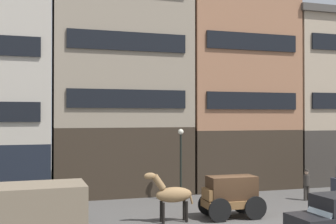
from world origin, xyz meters
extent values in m
plane|color=#4C4947|center=(0.00, 0.00, 0.00)|extent=(120.00, 120.00, 0.00)
cube|color=#33281E|center=(-3.87, 10.03, 2.09)|extent=(8.43, 6.20, 4.18)
cube|color=gray|center=(-3.87, 10.03, 10.97)|extent=(8.43, 6.20, 13.58)
cube|color=black|center=(-3.87, 6.87, 5.88)|extent=(7.08, 0.12, 1.10)
cube|color=black|center=(-3.87, 6.87, 9.27)|extent=(7.08, 0.12, 1.10)
cube|color=#33281E|center=(4.27, 10.03, 1.97)|extent=(7.56, 6.20, 3.94)
cube|color=#9E6B4C|center=(4.27, 10.03, 9.67)|extent=(7.56, 6.20, 11.46)
cube|color=black|center=(4.27, 6.87, 5.85)|extent=(6.35, 0.12, 1.10)
cube|color=black|center=(4.27, 6.87, 9.67)|extent=(6.35, 0.12, 1.10)
cube|color=#38332D|center=(11.71, 10.03, 1.94)|extent=(7.03, 6.20, 3.89)
cube|color=tan|center=(11.71, 10.03, 7.93)|extent=(7.03, 6.20, 8.09)
cube|color=#47423D|center=(11.71, 10.03, 12.23)|extent=(7.53, 6.70, 0.50)
cube|color=brown|center=(-0.01, 1.00, 0.70)|extent=(2.73, 1.36, 0.36)
cube|color=#3D2819|center=(-0.01, 1.00, 1.43)|extent=(2.32, 1.15, 1.10)
cube|color=brown|center=(-1.15, 1.02, 1.18)|extent=(0.42, 1.05, 0.50)
cylinder|color=black|center=(-0.92, 0.31, 0.55)|extent=(1.10, 0.10, 1.10)
cylinder|color=black|center=(-0.89, 1.73, 0.55)|extent=(1.10, 0.10, 1.10)
cylinder|color=black|center=(0.88, 0.27, 0.55)|extent=(1.10, 0.10, 1.10)
cylinder|color=black|center=(0.91, 1.69, 0.55)|extent=(1.10, 0.10, 1.10)
ellipsoid|color=#937047|center=(-2.91, 1.00, 1.25)|extent=(1.71, 0.64, 0.70)
cylinder|color=#937047|center=(-3.63, 1.02, 1.85)|extent=(0.67, 0.33, 0.76)
ellipsoid|color=#937047|center=(-4.03, 1.02, 2.15)|extent=(0.56, 0.25, 0.30)
cylinder|color=#937047|center=(-2.10, 0.98, 1.10)|extent=(0.27, 0.11, 0.65)
cylinder|color=black|center=(-3.46, 0.83, 0.47)|extent=(0.14, 0.14, 0.95)
cylinder|color=black|center=(-3.45, 1.19, 0.47)|extent=(0.14, 0.14, 0.95)
cylinder|color=black|center=(-2.36, 0.81, 0.47)|extent=(0.14, 0.14, 0.95)
cylinder|color=black|center=(-2.35, 1.17, 0.47)|extent=(0.14, 0.14, 0.95)
cube|color=#756651|center=(-8.70, -3.03, 1.57)|extent=(2.86, 1.98, 2.10)
cube|color=black|center=(2.11, -3.78, 0.73)|extent=(3.78, 1.78, 0.80)
cube|color=silver|center=(1.41, -3.81, 1.35)|extent=(0.40, 1.33, 0.56)
cube|color=#2D3823|center=(-9.12, 2.01, 0.73)|extent=(3.86, 2.03, 0.80)
cube|color=#2D3823|center=(-8.97, 2.03, 1.48)|extent=(1.96, 1.64, 0.70)
cube|color=silver|center=(-9.82, 1.93, 1.35)|extent=(0.49, 1.34, 0.56)
cylinder|color=black|center=(-10.41, 2.70, 0.33)|extent=(0.68, 0.26, 0.66)
cylinder|color=black|center=(-7.83, 1.32, 0.33)|extent=(0.68, 0.26, 0.66)
cylinder|color=black|center=(-8.03, 2.99, 0.33)|extent=(0.68, 0.26, 0.66)
cylinder|color=#38332D|center=(5.79, 3.49, 0.42)|extent=(0.16, 0.16, 0.85)
cylinder|color=#38332D|center=(5.99, 3.49, 0.42)|extent=(0.16, 0.16, 0.85)
cylinder|color=#38332D|center=(5.89, 3.49, 1.16)|extent=(0.51, 0.51, 0.62)
sphere|color=tan|center=(5.89, 3.49, 1.60)|extent=(0.22, 0.22, 0.22)
cylinder|color=#38332D|center=(5.89, 3.49, 1.70)|extent=(0.28, 0.28, 0.02)
cylinder|color=#38332D|center=(5.89, 3.49, 1.75)|extent=(0.18, 0.18, 0.09)
cylinder|color=black|center=(-1.10, 5.40, 1.90)|extent=(0.12, 0.12, 3.80)
sphere|color=silver|center=(-1.10, 5.40, 3.96)|extent=(0.32, 0.32, 0.32)
cylinder|color=maroon|center=(1.35, 5.87, 0.35)|extent=(0.24, 0.24, 0.70)
sphere|color=maroon|center=(1.35, 5.87, 0.72)|extent=(0.22, 0.22, 0.22)
camera|label=1|loc=(-8.63, -17.17, 4.81)|focal=44.44mm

